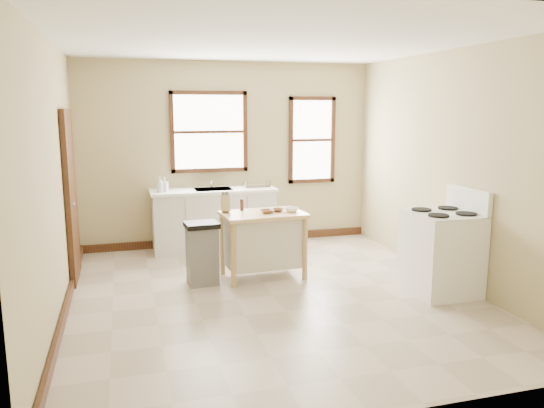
{
  "coord_description": "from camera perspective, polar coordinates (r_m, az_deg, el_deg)",
  "views": [
    {
      "loc": [
        -1.58,
        -5.53,
        2.11
      ],
      "look_at": [
        0.1,
        0.4,
        0.99
      ],
      "focal_mm": 35.0,
      "sensor_mm": 36.0,
      "label": 1
    }
  ],
  "objects": [
    {
      "name": "bowl_b",
      "position": [
        6.64,
        0.63,
        -0.66
      ],
      "size": [
        0.21,
        0.21,
        0.04
      ],
      "primitive_type": "imported",
      "rotation": [
        0.0,
        0.0,
        0.74
      ],
      "color": "brown",
      "rests_on": "kitchen_island"
    },
    {
      "name": "wall_back",
      "position": [
        8.22,
        -4.68,
        5.33
      ],
      "size": [
        4.5,
        0.04,
        2.8
      ],
      "primitive_type": "cube",
      "color": "tan",
      "rests_on": "ground"
    },
    {
      "name": "ceiling",
      "position": [
        5.79,
        0.13,
        17.15
      ],
      "size": [
        5.0,
        5.0,
        0.0
      ],
      "primitive_type": "plane",
      "rotation": [
        3.14,
        0.0,
        0.0
      ],
      "color": "white",
      "rests_on": "ground"
    },
    {
      "name": "window_side",
      "position": [
        8.55,
        4.31,
        6.87
      ],
      "size": [
        0.77,
        0.06,
        1.37
      ],
      "primitive_type": null,
      "color": "#34180E",
      "rests_on": "wall_back"
    },
    {
      "name": "kitchen_island",
      "position": [
        6.67,
        -0.98,
        -4.43
      ],
      "size": [
        1.05,
        0.7,
        0.83
      ],
      "primitive_type": null,
      "rotation": [
        0.0,
        0.0,
        0.06
      ],
      "color": "tan",
      "rests_on": "ground"
    },
    {
      "name": "floor",
      "position": [
        6.13,
        0.12,
        -9.83
      ],
      "size": [
        5.0,
        5.0,
        0.0
      ],
      "primitive_type": "plane",
      "color": "#BCA995",
      "rests_on": "ground"
    },
    {
      "name": "knife_block",
      "position": [
        6.61,
        -5.02,
        -0.03
      ],
      "size": [
        0.1,
        0.1,
        0.2
      ],
      "primitive_type": null,
      "rotation": [
        0.0,
        0.0,
        -0.02
      ],
      "color": "#DFBF75",
      "rests_on": "kitchen_island"
    },
    {
      "name": "bowl_a",
      "position": [
        6.55,
        -0.54,
        -0.8
      ],
      "size": [
        0.21,
        0.21,
        0.04
      ],
      "primitive_type": "imported",
      "rotation": [
        0.0,
        0.0,
        0.31
      ],
      "color": "brown",
      "rests_on": "kitchen_island"
    },
    {
      "name": "window_main",
      "position": [
        8.12,
        -6.78,
        7.71
      ],
      "size": [
        1.17,
        0.06,
        1.22
      ],
      "primitive_type": null,
      "color": "#34180E",
      "rests_on": "wall_back"
    },
    {
      "name": "soap_bottle_a",
      "position": [
        7.74,
        -11.96,
        2.09
      ],
      "size": [
        0.09,
        0.09,
        0.23
      ],
      "primitive_type": "imported",
      "rotation": [
        0.0,
        0.0,
        -0.05
      ],
      "color": "#B2B2B2",
      "rests_on": "sink_counter"
    },
    {
      "name": "door_left",
      "position": [
        6.94,
        -20.82,
        0.85
      ],
      "size": [
        0.06,
        0.9,
        2.1
      ],
      "primitive_type": "cube",
      "color": "#34180E",
      "rests_on": "ground"
    },
    {
      "name": "bowl_c",
      "position": [
        6.62,
        2.13,
        -0.61
      ],
      "size": [
        0.2,
        0.2,
        0.05
      ],
      "primitive_type": "imported",
      "rotation": [
        0.0,
        0.0,
        0.18
      ],
      "color": "white",
      "rests_on": "kitchen_island"
    },
    {
      "name": "baseboard_back",
      "position": [
        8.41,
        -4.5,
        -3.82
      ],
      "size": [
        4.5,
        0.04,
        0.12
      ],
      "primitive_type": "cube",
      "color": "#34180E",
      "rests_on": "ground"
    },
    {
      "name": "soap_bottle_b",
      "position": [
        7.82,
        -11.48,
        2.09
      ],
      "size": [
        0.12,
        0.12,
        0.2
      ],
      "primitive_type": "imported",
      "rotation": [
        0.0,
        0.0,
        -0.39
      ],
      "color": "#B2B2B2",
      "rests_on": "sink_counter"
    },
    {
      "name": "wall_left",
      "position": [
        5.62,
        -22.54,
        2.26
      ],
      "size": [
        0.04,
        5.0,
        2.8
      ],
      "primitive_type": "cube",
      "color": "tan",
      "rests_on": "ground"
    },
    {
      "name": "trash_bin",
      "position": [
        6.46,
        -7.51,
        -5.29
      ],
      "size": [
        0.41,
        0.35,
        0.76
      ],
      "primitive_type": null,
      "rotation": [
        0.0,
        0.0,
        0.06
      ],
      "color": "slate",
      "rests_on": "ground"
    },
    {
      "name": "gas_stove",
      "position": [
        6.37,
        17.78,
        -3.84
      ],
      "size": [
        0.76,
        0.77,
        1.21
      ],
      "primitive_type": null,
      "color": "white",
      "rests_on": "ground"
    },
    {
      "name": "dish_rack",
      "position": [
        8.03,
        -1.75,
        2.15
      ],
      "size": [
        0.49,
        0.44,
        0.1
      ],
      "primitive_type": null,
      "rotation": [
        0.0,
        0.0,
        0.43
      ],
      "color": "silver",
      "rests_on": "sink_counter"
    },
    {
      "name": "sink_counter",
      "position": [
        8.01,
        -6.27,
        -1.63
      ],
      "size": [
        1.86,
        0.62,
        0.92
      ],
      "primitive_type": null,
      "color": "beige",
      "rests_on": "ground"
    },
    {
      "name": "baseboard_left",
      "position": [
        5.94,
        -21.35,
        -10.63
      ],
      "size": [
        0.04,
        5.0,
        0.12
      ],
      "primitive_type": "cube",
      "color": "#34180E",
      "rests_on": "ground"
    },
    {
      "name": "pepper_grinder",
      "position": [
        6.7,
        -3.26,
        -0.08
      ],
      "size": [
        0.05,
        0.05,
        0.15
      ],
      "primitive_type": "cylinder",
      "rotation": [
        0.0,
        0.0,
        0.18
      ],
      "color": "#432412",
      "rests_on": "kitchen_island"
    },
    {
      "name": "wall_right",
      "position": [
        6.76,
        18.82,
        3.74
      ],
      "size": [
        0.04,
        5.0,
        2.8
      ],
      "primitive_type": "cube",
      "color": "tan",
      "rests_on": "ground"
    },
    {
      "name": "faucet",
      "position": [
        8.09,
        -6.56,
        2.58
      ],
      "size": [
        0.03,
        0.03,
        0.22
      ],
      "primitive_type": "cylinder",
      "color": "silver",
      "rests_on": "sink_counter"
    }
  ]
}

